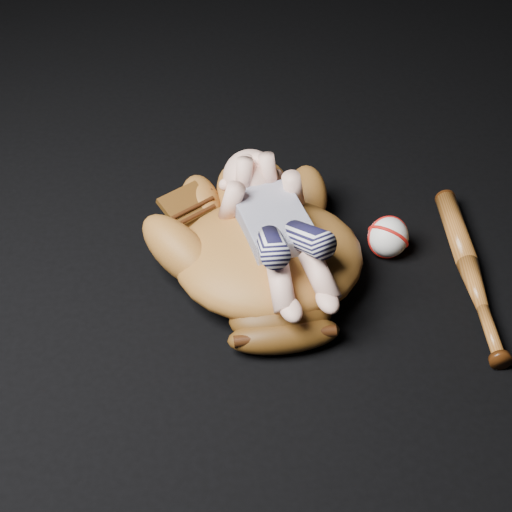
% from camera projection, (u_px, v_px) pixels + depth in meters
% --- Properties ---
extents(baseball_glove, '(0.45, 0.51, 0.15)m').
position_uv_depth(baseball_glove, '(269.00, 250.00, 1.43)').
color(baseball_glove, brown).
rests_on(baseball_glove, ground).
extents(newborn_baby, '(0.26, 0.43, 0.16)m').
position_uv_depth(newborn_baby, '(279.00, 227.00, 1.38)').
color(newborn_baby, '#EEB199').
rests_on(newborn_baby, baseball_glove).
extents(baseball_bat, '(0.08, 0.45, 0.04)m').
position_uv_depth(baseball_bat, '(470.00, 272.00, 1.46)').
color(baseball_bat, '#98541D').
rests_on(baseball_bat, ground).
extents(baseball, '(0.10, 0.10, 0.08)m').
position_uv_depth(baseball, '(388.00, 237.00, 1.51)').
color(baseball, white).
rests_on(baseball, ground).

